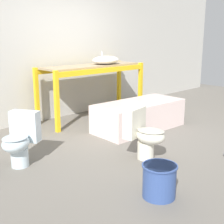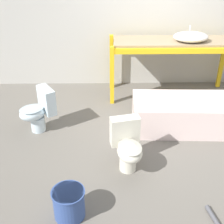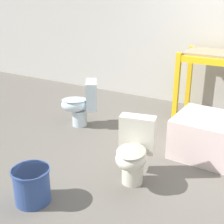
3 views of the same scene
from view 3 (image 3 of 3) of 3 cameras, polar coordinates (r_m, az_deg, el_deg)
The scene contains 4 objects.
ground_plane at distance 3.96m, azimuth 14.70°, elevation -7.81°, with size 12.00×12.00×0.00m, color #666059.
toilet_near at distance 3.22m, azimuth 4.00°, elevation -7.19°, with size 0.44×0.58×0.68m.
toilet_far at distance 4.56m, azimuth -5.61°, elevation 1.59°, with size 0.62×0.57×0.68m.
bucket_white at distance 3.10m, azimuth -14.45°, elevation -12.72°, with size 0.36×0.36×0.35m.
Camera 3 is at (0.80, -3.39, 1.89)m, focal length 50.00 mm.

